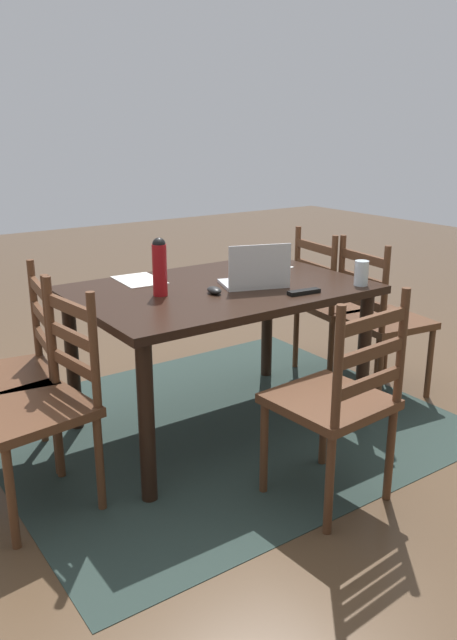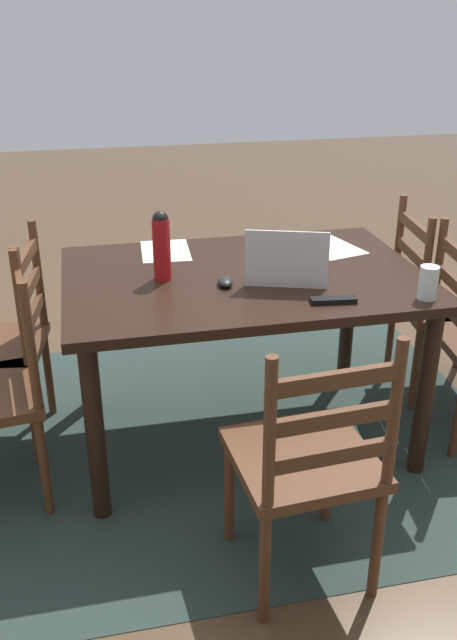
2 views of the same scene
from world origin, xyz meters
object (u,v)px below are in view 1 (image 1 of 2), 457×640
Objects in this scene: chair_right_far at (40,405)px; computer_mouse at (214,290)px; dining_table at (219,305)px; chair_far_head at (337,402)px; laptop at (256,276)px; chair_left_near at (333,305)px; tv_remote at (304,292)px; chair_right_near at (12,375)px; chair_left_far at (381,320)px; water_bottle at (160,266)px; drinking_glass at (361,273)px.

computer_mouse is at bearing -174.74° from chair_right_far.
dining_table is 0.89m from chair_far_head.
laptop reaches higher than dining_table.
chair_left_near is 9.50× the size of computer_mouse.
chair_left_near is 1.47m from chair_far_head.
chair_far_head is 5.59× the size of tv_remote.
dining_table is 1.53× the size of chair_right_near.
laptop is 2.20× the size of tv_remote.
laptop is 0.25m from computer_mouse.
tv_remote reaches higher than dining_table.
chair_left_far is 2.03m from chair_right_far.
chair_far_head is (-0.00, 0.87, -0.22)m from dining_table.
water_bottle is at bearing -15.56° from laptop.
water_bottle reaches higher than computer_mouse.
water_bottle reaches higher than chair_left_near.
chair_right_far is (1.02, 0.19, -0.22)m from dining_table.
chair_right_near is 1.00× the size of chair_right_far.
chair_left_near is 1.00× the size of chair_right_far.
chair_far_head is 0.85m from laptop.
chair_left_near reaches higher than dining_table.
dining_table is 11.45× the size of drinking_glass.
chair_right_near is 1.26m from laptop.
chair_far_head is 3.40× the size of water_bottle.
laptop is at bearing -176.34° from chair_right_far.
laptop is at bearing -175.30° from computer_mouse.
dining_table is at bearing -10.74° from chair_left_far.
computer_mouse is at bearing 151.99° from water_bottle.
dining_table is 0.45m from tv_remote.
chair_left_near and chair_right_far have the same top height.
drinking_glass is at bearing 26.48° from chair_left_far.
chair_left_far is 3.40× the size of water_bottle.
chair_left_far reaches higher than tv_remote.
chair_left_far is 9.50× the size of computer_mouse.
chair_far_head is 1.22m from chair_right_far.
drinking_glass is (0.41, 0.60, 0.38)m from chair_left_near.
chair_left_far is 2.54× the size of laptop.
drinking_glass is at bearing 55.69° from chair_left_near.
chair_left_near reaches higher than drinking_glass.
chair_right_far reaches higher than dining_table.
chair_right_far is 2.54× the size of laptop.
dining_table is 1.06m from chair_left_near.
laptop reaches higher than chair_left_far.
tv_remote is (0.76, 0.17, 0.32)m from chair_left_far.
chair_left_far is at bearing 171.27° from water_bottle.
dining_table is at bearing 169.29° from chair_right_near.
chair_right_far is at bearing 12.33° from computer_mouse.
water_bottle is at bearing -163.29° from chair_right_far.
chair_right_far is at bearing 90.01° from chair_right_near.
chair_right_far reaches higher than computer_mouse.
computer_mouse reaches higher than tv_remote.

